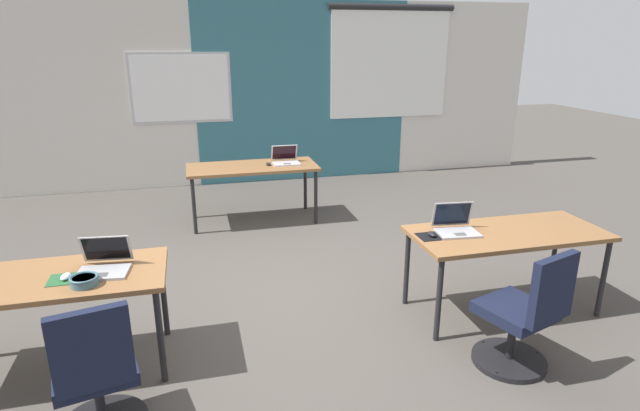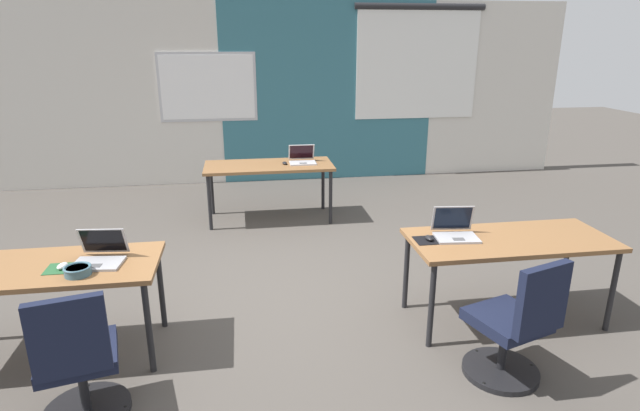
# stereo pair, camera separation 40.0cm
# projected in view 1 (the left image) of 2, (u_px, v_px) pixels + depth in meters

# --- Properties ---
(ground_plane) EXTENTS (24.00, 24.00, 0.00)m
(ground_plane) POSITION_uv_depth(u_px,v_px,m) (286.00, 301.00, 4.57)
(ground_plane) COLOR #47423D
(back_wall_assembly) EXTENTS (10.00, 0.27, 2.80)m
(back_wall_assembly) POSITION_uv_depth(u_px,v_px,m) (238.00, 93.00, 8.02)
(back_wall_assembly) COLOR silver
(back_wall_assembly) RESTS_ON ground
(desk_near_left) EXTENTS (1.60, 0.70, 0.72)m
(desk_near_left) POSITION_uv_depth(u_px,v_px,m) (42.00, 286.00, 3.41)
(desk_near_left) COLOR brown
(desk_near_left) RESTS_ON ground
(desk_near_right) EXTENTS (1.60, 0.70, 0.72)m
(desk_near_right) POSITION_uv_depth(u_px,v_px,m) (507.00, 238.00, 4.23)
(desk_near_right) COLOR brown
(desk_near_right) RESTS_ON ground
(desk_far_center) EXTENTS (1.60, 0.70, 0.72)m
(desk_far_center) POSITION_uv_depth(u_px,v_px,m) (252.00, 170.00, 6.40)
(desk_far_center) COLOR brown
(desk_far_center) RESTS_ON ground
(laptop_far_right) EXTENTS (0.34, 0.33, 0.22)m
(laptop_far_right) POSITION_uv_depth(u_px,v_px,m) (286.00, 160.00, 6.49)
(laptop_far_right) COLOR #B7B7BC
(laptop_far_right) RESTS_ON desk_far_center
(mouse_far_right) EXTENTS (0.07, 0.11, 0.03)m
(mouse_far_right) POSITION_uv_depth(u_px,v_px,m) (268.00, 164.00, 6.39)
(mouse_far_right) COLOR black
(mouse_far_right) RESTS_ON desk_far_center
(laptop_near_left_inner) EXTENTS (0.36, 0.35, 0.22)m
(laptop_near_left_inner) POSITION_uv_depth(u_px,v_px,m) (104.00, 264.00, 3.48)
(laptop_near_left_inner) COLOR #9E9EA3
(laptop_near_left_inner) RESTS_ON desk_near_left
(mousepad_near_left_inner) EXTENTS (0.22, 0.19, 0.00)m
(mousepad_near_left_inner) POSITION_uv_depth(u_px,v_px,m) (66.00, 279.00, 3.37)
(mousepad_near_left_inner) COLOR #23512D
(mousepad_near_left_inner) RESTS_ON desk_near_left
(mouse_near_left_inner) EXTENTS (0.08, 0.11, 0.03)m
(mouse_near_left_inner) POSITION_uv_depth(u_px,v_px,m) (66.00, 276.00, 3.36)
(mouse_near_left_inner) COLOR silver
(mouse_near_left_inner) RESTS_ON mousepad_near_left_inner
(chair_near_left_inner) EXTENTS (0.53, 0.58, 0.92)m
(chair_near_left_inner) POSITION_uv_depth(u_px,v_px,m) (97.00, 382.00, 2.90)
(chair_near_left_inner) COLOR black
(chair_near_left_inner) RESTS_ON ground
(laptop_near_right_inner) EXTENTS (0.36, 0.32, 0.23)m
(laptop_near_right_inner) POSITION_uv_depth(u_px,v_px,m) (456.00, 226.00, 4.18)
(laptop_near_right_inner) COLOR #9E9EA3
(laptop_near_right_inner) RESTS_ON desk_near_right
(mousepad_near_right_inner) EXTENTS (0.22, 0.19, 0.00)m
(mousepad_near_right_inner) POSITION_uv_depth(u_px,v_px,m) (432.00, 236.00, 4.09)
(mousepad_near_right_inner) COLOR black
(mousepad_near_right_inner) RESTS_ON desk_near_right
(mouse_near_right_inner) EXTENTS (0.06, 0.10, 0.03)m
(mouse_near_right_inner) POSITION_uv_depth(u_px,v_px,m) (432.00, 234.00, 4.09)
(mouse_near_right_inner) COLOR black
(mouse_near_right_inner) RESTS_ON mousepad_near_right_inner
(chair_near_right_inner) EXTENTS (0.56, 0.61, 0.92)m
(chair_near_right_inner) POSITION_uv_depth(u_px,v_px,m) (523.00, 320.00, 3.53)
(chair_near_right_inner) COLOR black
(chair_near_right_inner) RESTS_ON ground
(snack_bowl) EXTENTS (0.18, 0.18, 0.06)m
(snack_bowl) POSITION_uv_depth(u_px,v_px,m) (84.00, 280.00, 3.27)
(snack_bowl) COLOR #3D6070
(snack_bowl) RESTS_ON desk_near_left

